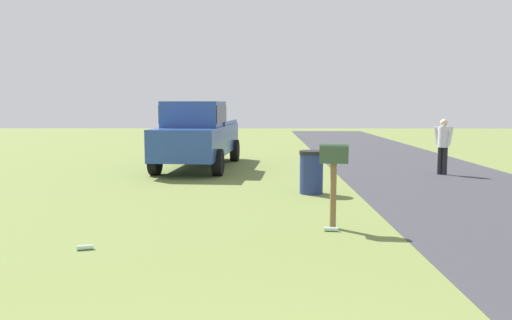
% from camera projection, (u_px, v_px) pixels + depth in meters
% --- Properties ---
extents(mailbox, '(0.25, 0.48, 1.40)m').
position_uv_depth(mailbox, '(334.00, 161.00, 8.25)').
color(mailbox, brown).
rests_on(mailbox, ground).
extents(pickup_truck, '(5.69, 2.41, 2.09)m').
position_uv_depth(pickup_truck, '(198.00, 133.00, 16.03)').
color(pickup_truck, '#284793').
rests_on(pickup_truck, ground).
extents(trash_bin, '(0.55, 0.55, 0.97)m').
position_uv_depth(trash_bin, '(311.00, 172.00, 11.55)').
color(trash_bin, navy).
rests_on(trash_bin, ground).
extents(pedestrian, '(0.37, 0.46, 1.59)m').
position_uv_depth(pedestrian, '(443.00, 143.00, 14.57)').
color(pedestrian, black).
rests_on(pedestrian, ground).
extents(litter_bottle_midfield_a, '(0.10, 0.23, 0.07)m').
position_uv_depth(litter_bottle_midfield_a, '(331.00, 229.00, 8.17)').
color(litter_bottle_midfield_a, '#B2D8BF').
rests_on(litter_bottle_midfield_a, ground).
extents(litter_bottle_near_hydrant, '(0.13, 0.23, 0.07)m').
position_uv_depth(litter_bottle_near_hydrant, '(85.00, 247.00, 7.13)').
color(litter_bottle_near_hydrant, '#B2D8BF').
rests_on(litter_bottle_near_hydrant, ground).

